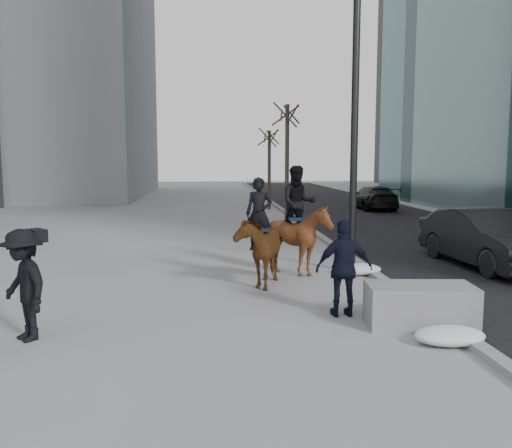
{
  "coord_description": "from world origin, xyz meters",
  "views": [
    {
      "loc": [
        -0.93,
        -9.76,
        2.82
      ],
      "look_at": [
        0.0,
        1.2,
        1.5
      ],
      "focal_mm": 38.0,
      "sensor_mm": 36.0,
      "label": 1
    }
  ],
  "objects": [
    {
      "name": "ground",
      "position": [
        0.0,
        0.0,
        0.0
      ],
      "size": [
        120.0,
        120.0,
        0.0
      ],
      "primitive_type": "plane",
      "color": "gray",
      "rests_on": "ground"
    },
    {
      "name": "road",
      "position": [
        7.0,
        10.0,
        0.01
      ],
      "size": [
        8.0,
        90.0,
        0.01
      ],
      "primitive_type": "cube",
      "color": "black",
      "rests_on": "ground"
    },
    {
      "name": "curb",
      "position": [
        3.0,
        10.0,
        0.06
      ],
      "size": [
        0.25,
        90.0,
        0.12
      ],
      "primitive_type": "cube",
      "color": "gray",
      "rests_on": "ground"
    },
    {
      "name": "planter",
      "position": [
        2.6,
        -1.09,
        0.36
      ],
      "size": [
        1.86,
        1.07,
        0.71
      ],
      "primitive_type": "cube",
      "rotation": [
        0.0,
        0.0,
        -0.11
      ],
      "color": "gray",
      "rests_on": "ground"
    },
    {
      "name": "car_near",
      "position": [
        6.27,
        3.7,
        0.76
      ],
      "size": [
        1.93,
        4.71,
        1.52
      ],
      "primitive_type": "imported",
      "rotation": [
        0.0,
        0.0,
        0.07
      ],
      "color": "black",
      "rests_on": "ground"
    },
    {
      "name": "car_far",
      "position": [
        8.24,
        20.04,
        0.67
      ],
      "size": [
        1.88,
        4.6,
        1.33
      ],
      "primitive_type": "imported",
      "rotation": [
        0.0,
        0.0,
        3.14
      ],
      "color": "black",
      "rests_on": "ground"
    },
    {
      "name": "tree_near",
      "position": [
        2.4,
        13.62,
        2.87
      ],
      "size": [
        1.2,
        1.2,
        5.73
      ],
      "primitive_type": null,
      "color": "#35291F",
      "rests_on": "ground"
    },
    {
      "name": "tree_far",
      "position": [
        2.4,
        20.68,
        2.45
      ],
      "size": [
        1.2,
        1.2,
        4.91
      ],
      "primitive_type": null,
      "color": "#3B2D22",
      "rests_on": "ground"
    },
    {
      "name": "mounted_left",
      "position": [
        0.17,
        2.24,
        0.9
      ],
      "size": [
        1.29,
        2.02,
        2.42
      ],
      "color": "#482A0E",
      "rests_on": "ground"
    },
    {
      "name": "mounted_right",
      "position": [
        1.21,
        3.17,
        1.07
      ],
      "size": [
        1.42,
        1.59,
        2.67
      ],
      "color": "#48260E",
      "rests_on": "ground"
    },
    {
      "name": "feeder",
      "position": [
        1.45,
        -0.4,
        0.88
      ],
      "size": [
        1.03,
        0.86,
        1.75
      ],
      "color": "black",
      "rests_on": "ground"
    },
    {
      "name": "camera_crew",
      "position": [
        -3.83,
        -1.26,
        0.89
      ],
      "size": [
        1.23,
        1.28,
        1.75
      ],
      "color": "black",
      "rests_on": "ground"
    },
    {
      "name": "lamppost",
      "position": [
        2.6,
        3.5,
        4.99
      ],
      "size": [
        0.25,
        1.62,
        9.09
      ],
      "color": "black",
      "rests_on": "ground"
    },
    {
      "name": "snow_piles",
      "position": [
        2.7,
        0.44,
        0.14
      ],
      "size": [
        1.09,
        5.75,
        0.28
      ],
      "color": "silver",
      "rests_on": "ground"
    }
  ]
}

